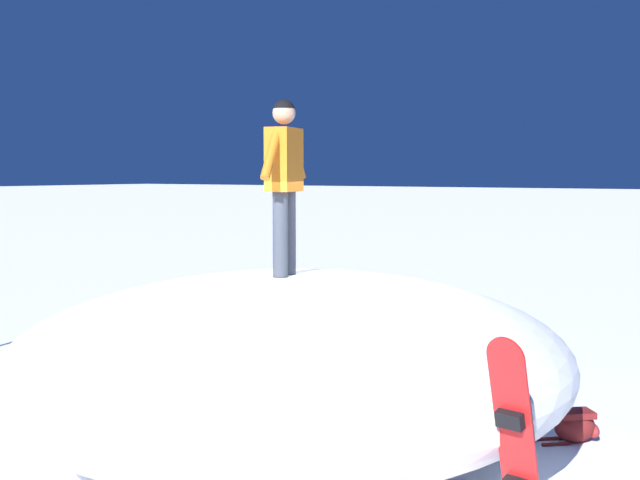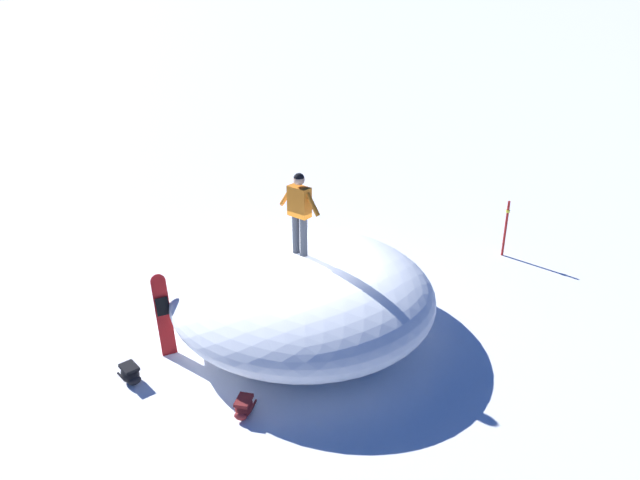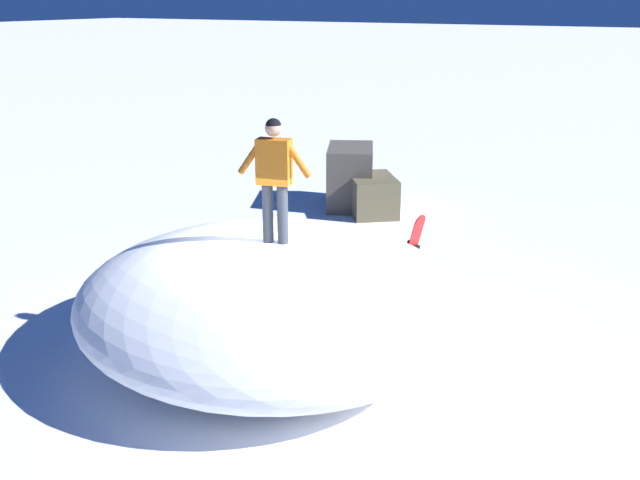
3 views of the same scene
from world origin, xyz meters
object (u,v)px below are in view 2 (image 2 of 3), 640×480
object	(u,v)px
snowboard_primary_upright	(163,313)
backpack_near	(130,374)
trail_marker_pole	(506,227)
backpack_far	(244,407)
snowboarder_standing	(299,207)

from	to	relation	value
snowboard_primary_upright	backpack_near	size ratio (longest dim) A/B	2.48
backpack_near	trail_marker_pole	xyz separation A→B (m)	(9.36, -0.57, 0.60)
snowboard_primary_upright	trail_marker_pole	size ratio (longest dim) A/B	1.05
backpack_near	backpack_far	bearing A→B (deg)	-58.81
snowboarder_standing	snowboard_primary_upright	world-z (taller)	snowboarder_standing
snowboard_primary_upright	backpack_near	xyz separation A→B (m)	(-0.93, -0.57, -0.61)
snowboarder_standing	trail_marker_pole	bearing A→B (deg)	-2.71
backpack_near	trail_marker_pole	size ratio (longest dim) A/B	0.42
backpack_near	backpack_far	world-z (taller)	backpack_near
snowboarder_standing	trail_marker_pole	distance (m)	6.21
snowboard_primary_upright	backpack_far	world-z (taller)	snowboard_primary_upright
trail_marker_pole	snowboarder_standing	bearing A→B (deg)	177.29
snowboard_primary_upright	trail_marker_pole	xyz separation A→B (m)	(8.43, -1.15, -0.01)
snowboarder_standing	trail_marker_pole	xyz separation A→B (m)	(5.93, -0.28, -1.82)
snowboarder_standing	backpack_near	size ratio (longest dim) A/B	2.64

